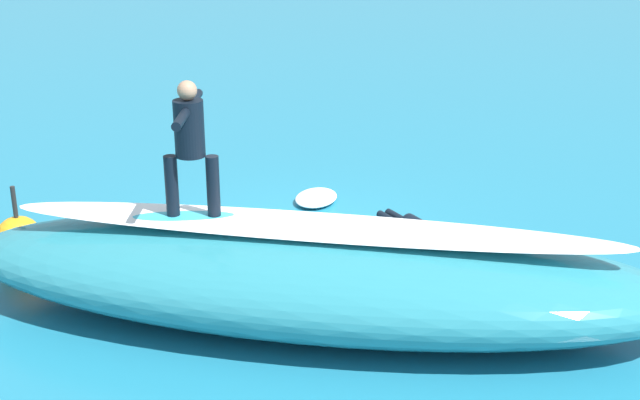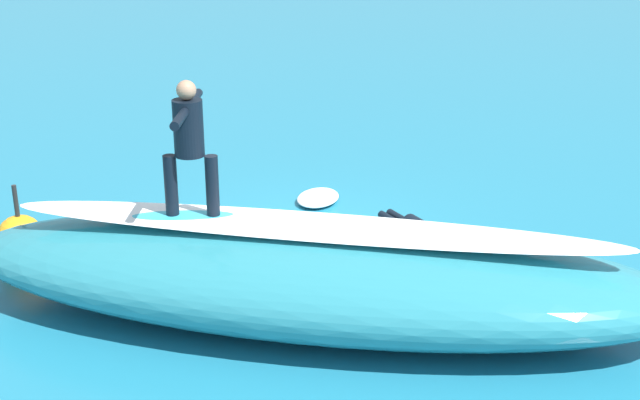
# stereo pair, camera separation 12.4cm
# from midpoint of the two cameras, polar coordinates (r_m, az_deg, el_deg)

# --- Properties ---
(ground_plane) EXTENTS (120.00, 120.00, 0.00)m
(ground_plane) POSITION_cam_midpoint_polar(r_m,az_deg,el_deg) (13.13, -1.15, -3.09)
(ground_plane) COLOR teal
(wave_crest) EXTENTS (9.29, 3.30, 1.24)m
(wave_crest) POSITION_cam_midpoint_polar(r_m,az_deg,el_deg) (10.76, -0.32, -5.02)
(wave_crest) COLOR teal
(wave_crest) RESTS_ON ground_plane
(wave_foam_lip) EXTENTS (7.81, 1.45, 0.08)m
(wave_foam_lip) POSITION_cam_midpoint_polar(r_m,az_deg,el_deg) (10.49, -0.33, -1.76)
(wave_foam_lip) COLOR white
(wave_foam_lip) RESTS_ON wave_crest
(surfboard_riding) EXTENTS (2.21, 1.01, 0.08)m
(surfboard_riding) POSITION_cam_midpoint_polar(r_m,az_deg,el_deg) (10.86, -8.12, -1.16)
(surfboard_riding) COLOR #33B2D1
(surfboard_riding) RESTS_ON wave_crest
(surfer_riding) EXTENTS (0.67, 1.60, 1.71)m
(surfer_riding) POSITION_cam_midpoint_polar(r_m,az_deg,el_deg) (10.53, -8.40, 4.10)
(surfer_riding) COLOR black
(surfer_riding) RESTS_ON surfboard_riding
(surfboard_paddling) EXTENTS (1.78, 1.81, 0.07)m
(surfboard_paddling) POSITION_cam_midpoint_polar(r_m,az_deg,el_deg) (13.32, 7.16, -2.74)
(surfboard_paddling) COLOR #E0563D
(surfboard_paddling) RESTS_ON ground_plane
(surfer_paddling) EXTENTS (1.29, 1.32, 0.30)m
(surfer_paddling) POSITION_cam_midpoint_polar(r_m,az_deg,el_deg) (13.35, 6.87, -1.91)
(surfer_paddling) COLOR black
(surfer_paddling) RESTS_ON surfboard_paddling
(buoy_marker) EXTENTS (0.68, 0.68, 1.15)m
(buoy_marker) POSITION_cam_midpoint_polar(r_m,az_deg,el_deg) (13.30, -19.09, -2.36)
(buoy_marker) COLOR orange
(buoy_marker) RESTS_ON ground_plane
(foam_patch_near) EXTENTS (0.73, 1.01, 0.16)m
(foam_patch_near) POSITION_cam_midpoint_polar(r_m,az_deg,el_deg) (14.88, 0.10, 0.16)
(foam_patch_near) COLOR white
(foam_patch_near) RESTS_ON ground_plane
(foam_patch_mid) EXTENTS (0.79, 0.79, 0.16)m
(foam_patch_mid) POSITION_cam_midpoint_polar(r_m,az_deg,el_deg) (12.52, 7.41, -4.10)
(foam_patch_mid) COLOR white
(foam_patch_mid) RESTS_ON ground_plane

